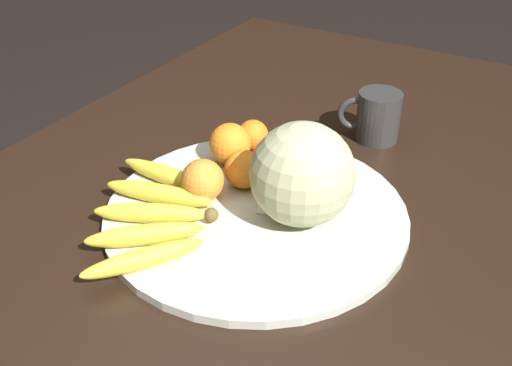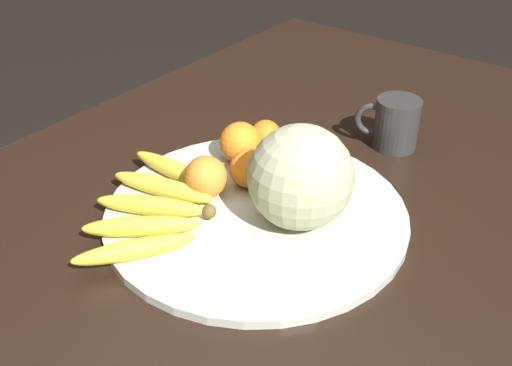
{
  "view_description": "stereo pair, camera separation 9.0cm",
  "coord_description": "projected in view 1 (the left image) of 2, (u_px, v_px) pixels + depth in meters",
  "views": [
    {
      "loc": [
        -0.71,
        -0.42,
        1.26
      ],
      "look_at": [
        -0.06,
        -0.03,
        0.77
      ],
      "focal_mm": 42.0,
      "sensor_mm": 36.0,
      "label": 1
    },
    {
      "loc": [
        -0.66,
        -0.49,
        1.26
      ],
      "look_at": [
        -0.06,
        -0.03,
        0.77
      ],
      "focal_mm": 42.0,
      "sensor_mm": 36.0,
      "label": 2
    }
  ],
  "objects": [
    {
      "name": "ceramic_mug",
      "position": [
        377.0,
        116.0,
        1.13
      ],
      "size": [
        0.08,
        0.11,
        0.1
      ],
      "rotation": [
        0.0,
        0.0,
        2.05
      ],
      "color": "#2D2D2D",
      "rests_on": "kitchen_table"
    },
    {
      "name": "orange_top_small",
      "position": [
        230.0,
        144.0,
        1.03
      ],
      "size": [
        0.07,
        0.07,
        0.07
      ],
      "color": "orange",
      "rests_on": "fruit_bowl"
    },
    {
      "name": "orange_back_left",
      "position": [
        203.0,
        180.0,
        0.94
      ],
      "size": [
        0.07,
        0.07,
        0.07
      ],
      "color": "orange",
      "rests_on": "fruit_bowl"
    },
    {
      "name": "produce_tag",
      "position": [
        270.0,
        200.0,
        0.95
      ],
      "size": [
        0.09,
        0.05,
        0.0
      ],
      "rotation": [
        0.0,
        0.0,
        0.3
      ],
      "color": "white",
      "rests_on": "fruit_bowl"
    },
    {
      "name": "melon",
      "position": [
        302.0,
        174.0,
        0.87
      ],
      "size": [
        0.16,
        0.16,
        0.16
      ],
      "color": "#B2B789",
      "rests_on": "fruit_bowl"
    },
    {
      "name": "fruit_bowl",
      "position": [
        256.0,
        213.0,
        0.94
      ],
      "size": [
        0.47,
        0.47,
        0.01
      ],
      "color": "beige",
      "rests_on": "kitchen_table"
    },
    {
      "name": "orange_mid_center",
      "position": [
        318.0,
        160.0,
        1.0
      ],
      "size": [
        0.06,
        0.06,
        0.06
      ],
      "color": "orange",
      "rests_on": "fruit_bowl"
    },
    {
      "name": "orange_front_left",
      "position": [
        271.0,
        156.0,
        1.01
      ],
      "size": [
        0.06,
        0.06,
        0.06
      ],
      "color": "orange",
      "rests_on": "fruit_bowl"
    },
    {
      "name": "kitchen_table",
      "position": [
        258.0,
        231.0,
        1.04
      ],
      "size": [
        1.58,
        0.96,
        0.7
      ],
      "color": "black",
      "rests_on": "ground_plane"
    },
    {
      "name": "banana_bunch",
      "position": [
        155.0,
        212.0,
        0.9
      ],
      "size": [
        0.28,
        0.25,
        0.03
      ],
      "rotation": [
        0.0,
        0.0,
        8.34
      ],
      "color": "brown",
      "rests_on": "fruit_bowl"
    },
    {
      "name": "orange_front_right",
      "position": [
        244.0,
        169.0,
        0.97
      ],
      "size": [
        0.06,
        0.06,
        0.06
      ],
      "color": "orange",
      "rests_on": "fruit_bowl"
    },
    {
      "name": "orange_back_right",
      "position": [
        253.0,
        135.0,
        1.08
      ],
      "size": [
        0.06,
        0.06,
        0.06
      ],
      "color": "orange",
      "rests_on": "fruit_bowl"
    }
  ]
}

